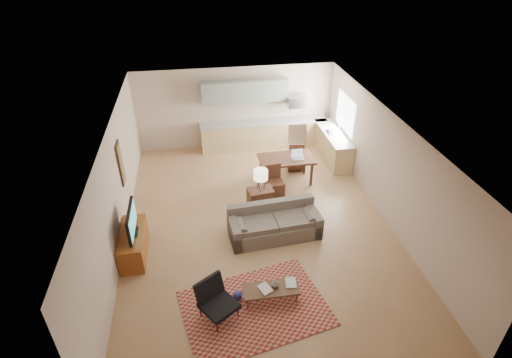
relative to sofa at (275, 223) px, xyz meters
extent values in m
plane|color=#9C744C|center=(-0.32, 0.52, -0.39)|extent=(9.00, 9.00, 0.00)
plane|color=white|center=(-0.32, 0.52, 2.31)|extent=(9.00, 9.00, 0.00)
plane|color=#BBA694|center=(-0.32, 5.02, 0.96)|extent=(6.50, 0.00, 6.50)
plane|color=#BBA694|center=(-0.32, -3.98, 0.96)|extent=(6.50, 0.00, 6.50)
plane|color=#BBA694|center=(-3.57, 0.52, 0.96)|extent=(0.00, 9.00, 9.00)
plane|color=#BBA694|center=(2.93, 0.52, 0.96)|extent=(0.00, 9.00, 9.00)
cube|color=#A5A8AD|center=(1.68, 4.70, 0.06)|extent=(0.62, 0.62, 0.90)
cube|color=#A5A8AD|center=(1.68, 4.72, 1.16)|extent=(0.62, 0.40, 0.35)
cube|color=gray|center=(-0.02, 4.85, 1.56)|extent=(2.80, 0.34, 0.70)
cube|color=white|center=(2.91, 3.52, 1.16)|extent=(0.02, 1.40, 1.05)
cube|color=maroon|center=(-0.82, -2.12, -0.38)|extent=(3.08, 2.43, 0.02)
imported|color=maroon|center=(-0.69, -2.01, -0.05)|extent=(0.43, 0.45, 0.03)
imported|color=navy|center=(-0.16, -1.87, -0.05)|extent=(0.30, 0.35, 0.02)
imported|color=black|center=(-0.38, -1.92, 0.02)|extent=(0.23, 0.23, 0.17)
imported|color=beige|center=(2.51, 3.61, 0.62)|extent=(0.10, 0.10, 0.19)
camera|label=1|loc=(-1.66, -7.37, 5.94)|focal=28.00mm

